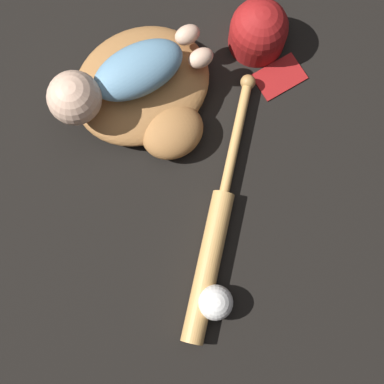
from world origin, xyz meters
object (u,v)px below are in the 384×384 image
at_px(baseball_glove, 147,93).
at_px(baseball_bat, 214,239).
at_px(baby_figure, 116,80).
at_px(baseball_cap, 259,31).
at_px(baseball, 216,302).

relative_size(baseball_glove, baseball_bat, 0.70).
bearing_deg(baby_figure, baseball_glove, 168.33).
bearing_deg(baseball_cap, baseball_glove, 11.31).
bearing_deg(baseball_cap, baby_figure, 7.55).
bearing_deg(baseball, baseball_bat, -106.82).
height_order(baseball_glove, baseball, baseball_glove).
distance_m(baseball_glove, baseball, 0.49).
xyz_separation_m(baseball, baseball_cap, (-0.28, -0.54, 0.02)).
bearing_deg(baseball_glove, baseball_cap, -168.69).
relative_size(baseball_glove, baseball, 5.04).
relative_size(baseball_glove, baseball_cap, 1.75).
distance_m(baby_figure, baseball_cap, 0.35).
relative_size(baseball_bat, baseball, 7.18).
distance_m(baseball_glove, baseball_bat, 0.36).
bearing_deg(baseball, baseball_glove, -89.70).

